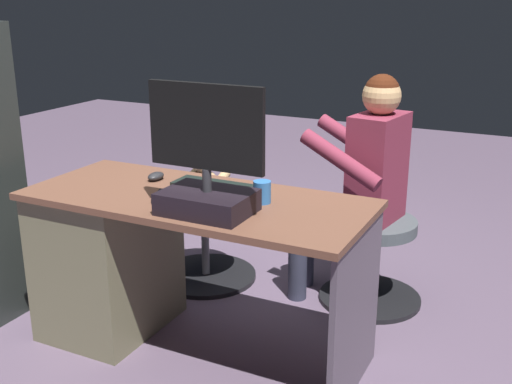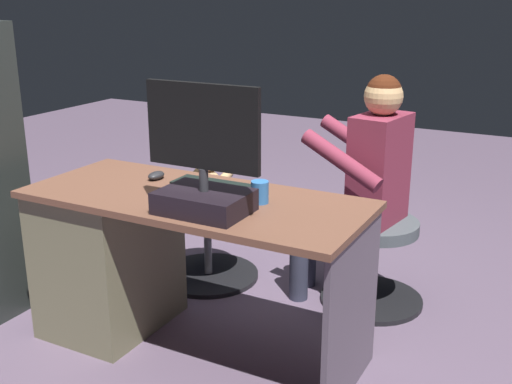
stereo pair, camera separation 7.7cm
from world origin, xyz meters
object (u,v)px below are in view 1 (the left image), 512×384
Objects in this scene: keyboard at (219,187)px; office_chair_teddy at (205,236)px; desk at (127,254)px; visitor_chair at (372,254)px; teddy_bear at (205,177)px; monitor at (207,175)px; cup at (262,192)px; computer_mouse at (156,176)px; tv_remote at (161,196)px; person at (360,173)px.

office_chair_teddy is (0.39, -0.52, -0.49)m from keyboard.
desk is 1.24m from visitor_chair.
teddy_bear is (0.00, -0.01, 0.34)m from office_chair_teddy.
monitor is 0.27m from cup.
computer_mouse is 0.57m from teddy_bear.
visitor_chair is (-0.52, -0.66, -0.47)m from keyboard.
visitor_chair is (-0.68, -0.88, -0.47)m from tv_remote.
monitor is at bearing 144.49° from tv_remote.
computer_mouse is 0.27m from tv_remote.
person is at bearing -145.46° from tv_remote.
tv_remote is 0.13× the size of person.
computer_mouse is at bearing 40.80° from person.
tv_remote is (-0.17, 0.21, -0.01)m from computer_mouse.
desk is 2.80× the size of visitor_chair.
cup reaches higher than keyboard.
cup is 0.76m from person.
computer_mouse reaches higher than office_chair_teddy.
person is (-0.83, -0.13, 0.44)m from office_chair_teddy.
monitor is 5.50× the size of cup.
keyboard is 0.97m from visitor_chair.
monitor is (-0.53, 0.15, 0.49)m from desk.
computer_mouse is at bearing 97.19° from office_chair_teddy.
keyboard is 1.31× the size of teddy_bear.
person is at bearing -139.20° from computer_mouse.
person is (-0.86, -0.79, 0.30)m from desk.
tv_remote is at bearing 107.77° from office_chair_teddy.
desk is 4.61× the size of teddy_bear.
cup is at bearing 176.92° from tv_remote.
keyboard is 0.81m from office_chair_teddy.
office_chair_teddy is at bearing 8.97° from person.
tv_remote is 0.92m from office_chair_teddy.
computer_mouse is (0.44, -0.28, -0.13)m from monitor.
teddy_bear is 0.61× the size of visitor_chair.
monitor is 3.35× the size of tv_remote.
keyboard is 0.67m from teddy_bear.
keyboard reaches higher than desk.
computer_mouse reaches higher than keyboard.
visitor_chair is at bearing -128.19° from keyboard.
cup is 0.17× the size of visitor_chair.
visitor_chair is at bearing -171.03° from office_chair_teddy.
computer_mouse is 0.08× the size of person.
keyboard is at bearing -161.62° from desk.
computer_mouse is (-0.09, -0.13, 0.35)m from desk.
visitor_chair is (-0.27, -0.75, -0.51)m from cup.
desk is 16.19× the size of cup.
tv_remote is 0.47× the size of teddy_bear.
tv_remote is 1.05m from person.
monitor is 0.89× the size of office_chair_teddy.
person reaches higher than keyboard.
tv_remote is (0.27, -0.07, -0.14)m from monitor.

